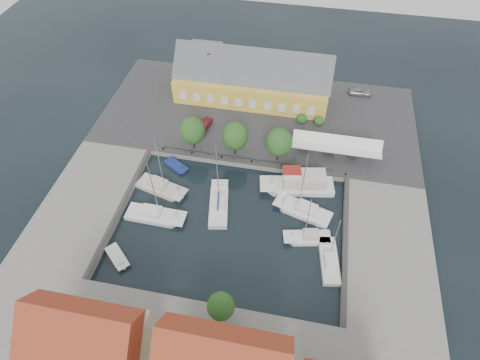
# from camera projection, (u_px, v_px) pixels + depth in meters

# --- Properties ---
(ground) EXTENTS (140.00, 140.00, 0.00)m
(ground) POSITION_uv_depth(u_px,v_px,m) (232.00, 217.00, 58.83)
(ground) COLOR black
(ground) RESTS_ON ground
(north_quay) EXTENTS (56.00, 26.00, 1.00)m
(north_quay) POSITION_uv_depth(u_px,v_px,m) (258.00, 116.00, 73.44)
(north_quay) COLOR #2D2D30
(north_quay) RESTS_ON ground
(west_quay) EXTENTS (12.00, 24.00, 1.00)m
(west_quay) POSITION_uv_depth(u_px,v_px,m) (86.00, 202.00, 59.97)
(west_quay) COLOR slate
(west_quay) RESTS_ON ground
(east_quay) EXTENTS (12.00, 24.00, 1.00)m
(east_quay) POSITION_uv_depth(u_px,v_px,m) (388.00, 251.00, 54.34)
(east_quay) COLOR slate
(east_quay) RESTS_ON ground
(quay_edge_fittings) EXTENTS (56.00, 24.72, 0.40)m
(quay_edge_fittings) POSITION_uv_depth(u_px,v_px,m) (239.00, 188.00, 61.12)
(quay_edge_fittings) COLOR #383533
(quay_edge_fittings) RESTS_ON north_quay
(warehouse) EXTENTS (28.56, 14.00, 9.55)m
(warehouse) POSITION_uv_depth(u_px,v_px,m) (249.00, 79.00, 74.32)
(warehouse) COLOR gold
(warehouse) RESTS_ON north_quay
(tent_canopy) EXTENTS (14.00, 4.00, 2.83)m
(tent_canopy) POSITION_uv_depth(u_px,v_px,m) (337.00, 144.00, 63.73)
(tent_canopy) COLOR white
(tent_canopy) RESTS_ON north_quay
(quay_trees) EXTENTS (18.20, 4.20, 6.30)m
(quay_trees) POSITION_uv_depth(u_px,v_px,m) (235.00, 136.00, 63.25)
(quay_trees) COLOR black
(quay_trees) RESTS_ON north_quay
(car_silver) EXTENTS (4.32, 1.82, 1.46)m
(car_silver) POSITION_uv_depth(u_px,v_px,m) (360.00, 92.00, 76.25)
(car_silver) COLOR #93969A
(car_silver) RESTS_ON north_quay
(car_red) EXTENTS (2.19, 4.23, 1.33)m
(car_red) POSITION_uv_depth(u_px,v_px,m) (204.00, 126.00, 69.83)
(car_red) COLOR maroon
(car_red) RESTS_ON north_quay
(center_sailboat) EXTENTS (4.19, 9.13, 12.20)m
(center_sailboat) POSITION_uv_depth(u_px,v_px,m) (219.00, 205.00, 59.78)
(center_sailboat) COLOR silver
(center_sailboat) RESTS_ON ground
(trawler) EXTENTS (11.85, 5.35, 5.00)m
(trawler) POSITION_uv_depth(u_px,v_px,m) (300.00, 184.00, 61.70)
(trawler) COLOR silver
(trawler) RESTS_ON ground
(east_boat_a) EXTENTS (9.07, 5.31, 12.26)m
(east_boat_a) POSITION_uv_depth(u_px,v_px,m) (304.00, 211.00, 59.17)
(east_boat_a) COLOR silver
(east_boat_a) RESTS_ON ground
(east_boat_b) EXTENTS (6.95, 3.51, 9.40)m
(east_boat_b) POSITION_uv_depth(u_px,v_px,m) (308.00, 238.00, 56.03)
(east_boat_b) COLOR silver
(east_boat_b) RESTS_ON ground
(east_boat_c) EXTENTS (3.35, 7.45, 9.43)m
(east_boat_c) POSITION_uv_depth(u_px,v_px,m) (329.00, 263.00, 53.46)
(east_boat_c) COLOR silver
(east_boat_c) RESTS_ON ground
(west_boat_b) EXTENTS (8.55, 4.82, 11.22)m
(west_boat_b) POSITION_uv_depth(u_px,v_px,m) (161.00, 188.00, 62.15)
(west_boat_b) COLOR #BCB9A9
(west_boat_b) RESTS_ON ground
(west_boat_c) EXTENTS (9.01, 3.03, 11.96)m
(west_boat_c) POSITION_uv_depth(u_px,v_px,m) (155.00, 216.00, 58.61)
(west_boat_c) COLOR silver
(west_boat_c) RESTS_ON ground
(launch_sw) EXTENTS (4.47, 4.25, 0.98)m
(launch_sw) POSITION_uv_depth(u_px,v_px,m) (117.00, 257.00, 54.19)
(launch_sw) COLOR silver
(launch_sw) RESTS_ON ground
(launch_nw) EXTENTS (4.62, 3.76, 0.88)m
(launch_nw) POSITION_uv_depth(u_px,v_px,m) (176.00, 166.00, 65.50)
(launch_nw) COLOR navy
(launch_nw) RESTS_ON ground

